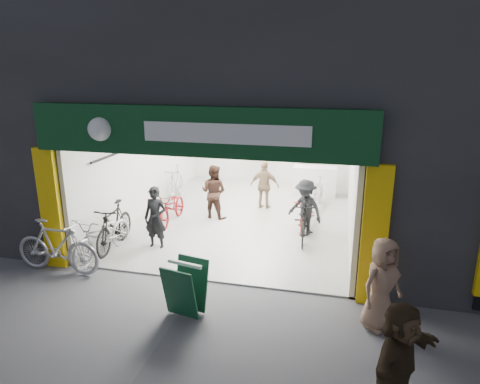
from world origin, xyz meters
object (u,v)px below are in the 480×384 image
at_px(bike_right_front, 304,220).
at_px(bike_left_front, 103,235).
at_px(parked_bike, 57,246).
at_px(sandwich_board, 186,287).
at_px(pedestrian_near, 382,284).

bearing_deg(bike_right_front, bike_left_front, -158.52).
height_order(bike_left_front, parked_bike, parked_bike).
height_order(bike_right_front, parked_bike, parked_bike).
xyz_separation_m(parked_bike, sandwich_board, (3.16, -0.89, -0.06)).
relative_size(parked_bike, pedestrian_near, 1.23).
bearing_deg(pedestrian_near, bike_left_front, 123.68).
distance_m(bike_right_front, parked_bike, 5.64).
bearing_deg(bike_right_front, sandwich_board, -117.35).
bearing_deg(bike_right_front, parked_bike, -152.51).
xyz_separation_m(pedestrian_near, sandwich_board, (-3.23, -0.39, -0.26)).
xyz_separation_m(bike_right_front, sandwich_board, (-1.67, -3.81, -0.01)).
distance_m(bike_left_front, pedestrian_near, 6.04).
height_order(pedestrian_near, sandwich_board, pedestrian_near).
bearing_deg(sandwich_board, parked_bike, 175.70).
bearing_deg(pedestrian_near, parked_bike, 132.63).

